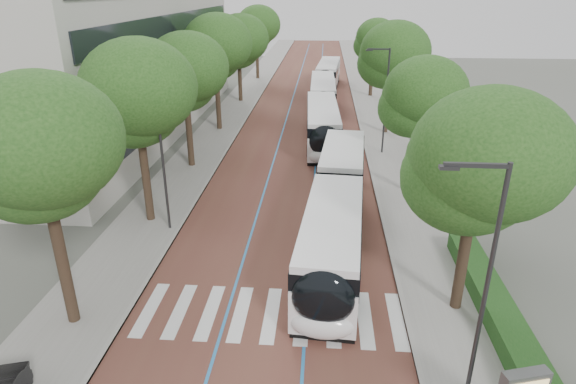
# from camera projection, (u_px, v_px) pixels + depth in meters

# --- Properties ---
(ground) EXTENTS (160.00, 160.00, 0.00)m
(ground) POSITION_uv_depth(u_px,v_px,m) (263.00, 331.00, 18.49)
(ground) COLOR #51544C
(ground) RESTS_ON ground
(road) EXTENTS (11.00, 140.00, 0.02)m
(road) POSITION_uv_depth(u_px,v_px,m) (305.00, 102.00, 55.19)
(road) COLOR brown
(road) RESTS_ON ground
(sidewalk_left) EXTENTS (4.00, 140.00, 0.12)m
(sidewalk_left) POSITION_uv_depth(u_px,v_px,m) (241.00, 101.00, 55.68)
(sidewalk_left) COLOR gray
(sidewalk_left) RESTS_ON ground
(sidewalk_right) EXTENTS (4.00, 140.00, 0.12)m
(sidewalk_right) POSITION_uv_depth(u_px,v_px,m) (371.00, 103.00, 54.66)
(sidewalk_right) COLOR gray
(sidewalk_right) RESTS_ON ground
(kerb_left) EXTENTS (0.20, 140.00, 0.14)m
(kerb_left) POSITION_uv_depth(u_px,v_px,m) (257.00, 101.00, 55.55)
(kerb_left) COLOR gray
(kerb_left) RESTS_ON ground
(kerb_right) EXTENTS (0.20, 140.00, 0.14)m
(kerb_right) POSITION_uv_depth(u_px,v_px,m) (354.00, 103.00, 54.79)
(kerb_right) COLOR gray
(kerb_right) RESTS_ON ground
(zebra_crossing) EXTENTS (10.55, 3.60, 0.01)m
(zebra_crossing) POSITION_uv_depth(u_px,v_px,m) (271.00, 314.00, 19.39)
(zebra_crossing) COLOR silver
(zebra_crossing) RESTS_ON ground
(lane_line_left) EXTENTS (0.12, 126.00, 0.01)m
(lane_line_left) POSITION_uv_depth(u_px,v_px,m) (292.00, 102.00, 55.29)
(lane_line_left) COLOR #2474B8
(lane_line_left) RESTS_ON road
(lane_line_right) EXTENTS (0.12, 126.00, 0.01)m
(lane_line_right) POSITION_uv_depth(u_px,v_px,m) (319.00, 102.00, 55.07)
(lane_line_right) COLOR #2474B8
(lane_line_right) RESTS_ON road
(office_building) EXTENTS (18.11, 40.00, 14.00)m
(office_building) POSITION_uv_depth(u_px,v_px,m) (83.00, 50.00, 42.76)
(office_building) COLOR #ACA9A0
(office_building) RESTS_ON ground
(hedge) EXTENTS (1.20, 14.00, 0.80)m
(hedge) POSITION_uv_depth(u_px,v_px,m) (509.00, 332.00, 17.67)
(hedge) COLOR #184016
(hedge) RESTS_ON sidewalk_right
(streetlight_near) EXTENTS (1.82, 0.20, 8.00)m
(streetlight_near) POSITION_uv_depth(u_px,v_px,m) (483.00, 274.00, 13.40)
(streetlight_near) COLOR #2E2E30
(streetlight_near) RESTS_ON sidewalk_right
(streetlight_far) EXTENTS (1.82, 0.20, 8.00)m
(streetlight_far) POSITION_uv_depth(u_px,v_px,m) (384.00, 93.00, 36.34)
(streetlight_far) COLOR #2E2E30
(streetlight_far) RESTS_ON sidewalk_right
(lamp_post_left) EXTENTS (0.14, 0.14, 8.00)m
(lamp_post_left) POSITION_uv_depth(u_px,v_px,m) (162.00, 158.00, 24.63)
(lamp_post_left) COLOR #2E2E30
(lamp_post_left) RESTS_ON sidewalk_left
(trees_left) EXTENTS (6.23, 60.75, 9.69)m
(trees_left) POSITION_uv_depth(u_px,v_px,m) (214.00, 55.00, 41.37)
(trees_left) COLOR black
(trees_left) RESTS_ON ground
(trees_right) EXTENTS (5.97, 47.24, 9.15)m
(trees_right) POSITION_uv_depth(u_px,v_px,m) (403.00, 77.00, 34.39)
(trees_right) COLOR black
(trees_right) RESTS_ON ground
(lead_bus) EXTENTS (3.94, 18.53, 3.20)m
(lead_bus) POSITION_uv_depth(u_px,v_px,m) (337.00, 209.00, 24.87)
(lead_bus) COLOR black
(lead_bus) RESTS_ON ground
(bus_queued_0) EXTENTS (2.96, 12.48, 3.20)m
(bus_queued_0) POSITION_uv_depth(u_px,v_px,m) (322.00, 126.00, 39.72)
(bus_queued_0) COLOR white
(bus_queued_0) RESTS_ON ground
(bus_queued_1) EXTENTS (2.68, 12.43, 3.20)m
(bus_queued_1) POSITION_uv_depth(u_px,v_px,m) (323.00, 95.00, 50.98)
(bus_queued_1) COLOR white
(bus_queued_1) RESTS_ON ground
(bus_queued_2) EXTENTS (3.33, 12.54, 3.20)m
(bus_queued_2) POSITION_uv_depth(u_px,v_px,m) (328.00, 75.00, 62.79)
(bus_queued_2) COLOR white
(bus_queued_2) RESTS_ON ground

